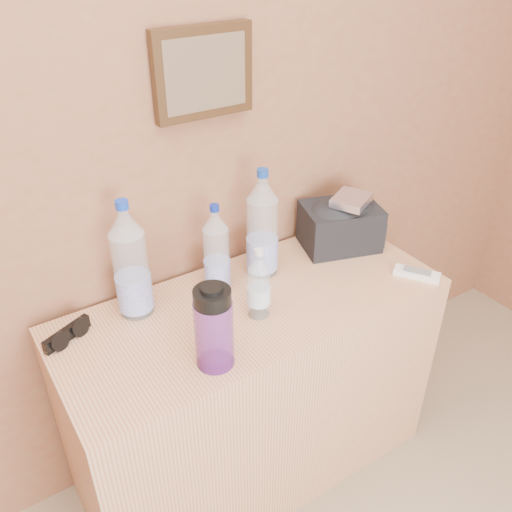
# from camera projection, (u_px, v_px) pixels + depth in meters

# --- Properties ---
(picture_frame) EXTENTS (0.30, 0.03, 0.25)m
(picture_frame) POSITION_uv_depth(u_px,v_px,m) (204.00, 73.00, 1.50)
(picture_frame) COLOR #382311
(picture_frame) RESTS_ON room_shell
(dresser) EXTENTS (1.22, 0.51, 0.76)m
(dresser) POSITION_uv_depth(u_px,v_px,m) (253.00, 390.00, 1.87)
(dresser) COLOR tan
(dresser) RESTS_ON ground
(pet_large_a) EXTENTS (0.10, 0.10, 0.37)m
(pet_large_a) POSITION_uv_depth(u_px,v_px,m) (131.00, 265.00, 1.54)
(pet_large_a) COLOR silver
(pet_large_a) RESTS_ON dresser
(pet_large_b) EXTENTS (0.08, 0.08, 0.29)m
(pet_large_b) POSITION_uv_depth(u_px,v_px,m) (216.00, 252.00, 1.67)
(pet_large_b) COLOR silver
(pet_large_b) RESTS_ON dresser
(pet_large_c) EXTENTS (0.10, 0.10, 0.37)m
(pet_large_c) POSITION_uv_depth(u_px,v_px,m) (262.00, 229.00, 1.72)
(pet_large_c) COLOR #ADC9D8
(pet_large_c) RESTS_ON dresser
(pet_small) EXTENTS (0.07, 0.07, 0.23)m
(pet_small) POSITION_uv_depth(u_px,v_px,m) (259.00, 287.00, 1.57)
(pet_small) COLOR white
(pet_small) RESTS_ON dresser
(nalgene_bottle) EXTENTS (0.10, 0.10, 0.25)m
(nalgene_bottle) POSITION_uv_depth(u_px,v_px,m) (214.00, 327.00, 1.38)
(nalgene_bottle) COLOR #68248F
(nalgene_bottle) RESTS_ON dresser
(sunglasses) EXTENTS (0.16, 0.11, 0.04)m
(sunglasses) POSITION_uv_depth(u_px,v_px,m) (67.00, 334.00, 1.51)
(sunglasses) COLOR black
(sunglasses) RESTS_ON dresser
(ac_remote) EXTENTS (0.12, 0.15, 0.02)m
(ac_remote) POSITION_uv_depth(u_px,v_px,m) (417.00, 274.00, 1.78)
(ac_remote) COLOR white
(ac_remote) RESTS_ON dresser
(toiletry_bag) EXTENTS (0.31, 0.26, 0.18)m
(toiletry_bag) POSITION_uv_depth(u_px,v_px,m) (340.00, 224.00, 1.90)
(toiletry_bag) COLOR #20202A
(toiletry_bag) RESTS_ON dresser
(foil_packet) EXTENTS (0.17, 0.16, 0.03)m
(foil_packet) POSITION_uv_depth(u_px,v_px,m) (351.00, 200.00, 1.83)
(foil_packet) COLOR silver
(foil_packet) RESTS_ON toiletry_bag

